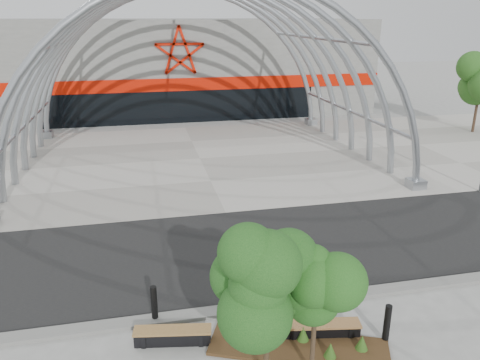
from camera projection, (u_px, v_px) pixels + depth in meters
ground at (268, 302)px, 14.36m from camera, size 140.00×140.00×0.00m
road at (243, 249)px, 17.58m from camera, size 140.00×7.00×0.02m
forecourt at (200, 159)px, 28.63m from camera, size 60.00×17.00×0.04m
kerb at (270, 305)px, 14.11m from camera, size 60.00×0.50×0.12m
arena_building at (173, 64)px, 43.84m from camera, size 34.00×15.24×8.00m
vault_canopy at (200, 159)px, 28.63m from camera, size 20.80×15.80×20.36m
planting_bed at (296, 344)px, 12.35m from camera, size 4.87×3.15×0.49m
street_tree_0 at (268, 273)px, 10.23m from camera, size 1.83×1.83×4.17m
street_tree_1 at (316, 289)px, 10.62m from camera, size 1.44×1.44×3.41m
bench_0 at (173, 336)px, 12.51m from camera, size 2.12×0.80×0.43m
bench_1 at (321, 330)px, 12.75m from camera, size 2.18×0.82×0.45m
bollard_0 at (154, 304)px, 13.28m from camera, size 0.18×0.18×1.13m
bollard_1 at (268, 318)px, 12.79m from camera, size 0.16×0.16×0.99m
bollard_2 at (235, 311)px, 13.06m from camera, size 0.17×0.17×1.05m
bollard_3 at (335, 282)px, 14.50m from camera, size 0.16×0.16×1.02m
bollard_4 at (387, 324)px, 12.44m from camera, size 0.18×0.18×1.13m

